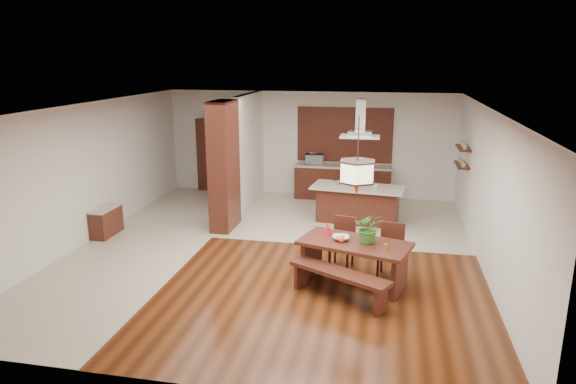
% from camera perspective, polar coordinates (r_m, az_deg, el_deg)
% --- Properties ---
extents(room_shell, '(9.00, 9.04, 2.92)m').
position_cam_1_polar(room_shell, '(9.93, -1.70, 4.62)').
color(room_shell, '#391A0A').
rests_on(room_shell, ground).
extents(tile_hallway, '(2.50, 9.00, 0.01)m').
position_cam_1_polar(tile_hallway, '(11.39, -15.29, -5.30)').
color(tile_hallway, beige).
rests_on(tile_hallway, ground).
extents(tile_kitchen, '(5.50, 4.00, 0.01)m').
position_cam_1_polar(tile_kitchen, '(12.66, 6.44, -2.82)').
color(tile_kitchen, beige).
rests_on(tile_kitchen, ground).
extents(soffit_band, '(8.00, 9.00, 0.02)m').
position_cam_1_polar(soffit_band, '(9.82, -1.74, 9.35)').
color(soffit_band, '#401E10').
rests_on(soffit_band, room_shell).
extents(partition_pier, '(0.45, 1.00, 2.90)m').
position_cam_1_polar(partition_pier, '(11.56, -7.14, 2.87)').
color(partition_pier, black).
rests_on(partition_pier, ground).
extents(partition_stub, '(0.18, 2.40, 2.90)m').
position_cam_1_polar(partition_stub, '(13.53, -4.36, 4.69)').
color(partition_stub, silver).
rests_on(partition_stub, ground).
extents(hallway_console, '(0.37, 0.88, 0.63)m').
position_cam_1_polar(hallway_console, '(11.96, -19.54, -3.11)').
color(hallway_console, black).
rests_on(hallway_console, ground).
extents(hallway_doorway, '(1.10, 0.20, 2.10)m').
position_cam_1_polar(hallway_doorway, '(15.02, -8.01, 4.05)').
color(hallway_doorway, black).
rests_on(hallway_doorway, ground).
extents(rear_counter, '(2.60, 0.62, 0.95)m').
position_cam_1_polar(rear_counter, '(14.18, 6.08, 1.10)').
color(rear_counter, black).
rests_on(rear_counter, ground).
extents(kitchen_window, '(2.60, 0.08, 1.50)m').
position_cam_1_polar(kitchen_window, '(14.19, 6.32, 6.35)').
color(kitchen_window, '#A76532').
rests_on(kitchen_window, room_shell).
extents(shelf_lower, '(0.26, 0.90, 0.04)m').
position_cam_1_polar(shelf_lower, '(12.48, 18.75, 2.85)').
color(shelf_lower, black).
rests_on(shelf_lower, room_shell).
extents(shelf_upper, '(0.26, 0.90, 0.04)m').
position_cam_1_polar(shelf_upper, '(12.41, 18.90, 4.65)').
color(shelf_upper, black).
rests_on(shelf_upper, room_shell).
extents(dining_table, '(2.03, 1.42, 0.77)m').
position_cam_1_polar(dining_table, '(8.90, 7.38, -6.75)').
color(dining_table, black).
rests_on(dining_table, ground).
extents(dining_bench, '(1.72, 1.16, 0.49)m').
position_cam_1_polar(dining_bench, '(8.46, 5.67, -10.26)').
color(dining_bench, black).
rests_on(dining_bench, ground).
extents(dining_chair_left, '(0.50, 0.50, 0.95)m').
position_cam_1_polar(dining_chair_left, '(9.58, 5.97, -5.70)').
color(dining_chair_left, black).
rests_on(dining_chair_left, ground).
extents(dining_chair_right, '(0.49, 0.49, 0.96)m').
position_cam_1_polar(dining_chair_right, '(9.30, 11.28, -6.51)').
color(dining_chair_right, black).
rests_on(dining_chair_right, ground).
extents(pendant_lantern, '(0.64, 0.64, 1.31)m').
position_cam_1_polar(pendant_lantern, '(8.44, 7.75, 3.92)').
color(pendant_lantern, beige).
rests_on(pendant_lantern, room_shell).
extents(foliage_plant, '(0.50, 0.44, 0.54)m').
position_cam_1_polar(foliage_plant, '(8.74, 8.99, -3.94)').
color(foliage_plant, '#337828').
rests_on(foliage_plant, dining_table).
extents(fruit_bowl, '(0.33, 0.33, 0.07)m').
position_cam_1_polar(fruit_bowl, '(8.89, 5.89, -5.09)').
color(fruit_bowl, '#BAAEA3').
rests_on(fruit_bowl, dining_table).
extents(napkin_cone, '(0.17, 0.17, 0.23)m').
position_cam_1_polar(napkin_cone, '(9.10, 4.40, -4.06)').
color(napkin_cone, red).
rests_on(napkin_cone, dining_table).
extents(gold_ornament, '(0.09, 0.09, 0.10)m').
position_cam_1_polar(gold_ornament, '(8.56, 10.80, -5.99)').
color(gold_ornament, gold).
rests_on(gold_ornament, dining_table).
extents(kitchen_island, '(2.23, 1.18, 0.88)m').
position_cam_1_polar(kitchen_island, '(12.23, 7.74, -1.30)').
color(kitchen_island, black).
rests_on(kitchen_island, ground).
extents(range_hood, '(0.90, 0.55, 0.87)m').
position_cam_1_polar(range_hood, '(11.84, 8.08, 8.10)').
color(range_hood, silver).
rests_on(range_hood, room_shell).
extents(island_cup, '(0.15, 0.15, 0.09)m').
position_cam_1_polar(island_cup, '(11.97, 9.71, 0.62)').
color(island_cup, silver).
rests_on(island_cup, kitchen_island).
extents(microwave, '(0.55, 0.42, 0.28)m').
position_cam_1_polar(microwave, '(14.17, 2.94, 3.69)').
color(microwave, silver).
rests_on(microwave, rear_counter).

